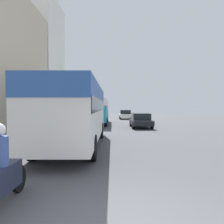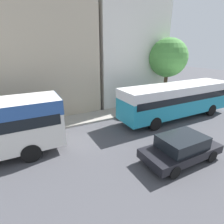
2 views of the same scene
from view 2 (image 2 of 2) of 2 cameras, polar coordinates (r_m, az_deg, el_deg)
name	(u,v)px [view 2 (image 2 of 2)]	position (r m, az deg, el deg)	size (l,w,h in m)	color
building_midblock	(35,56)	(16.94, -23.74, 16.42)	(5.46, 9.56, 9.96)	#BCAD93
building_far_terrace	(125,35)	(19.71, 4.14, 23.88)	(5.28, 7.33, 13.82)	silver
bus_following	(177,97)	(15.38, 20.50, 4.75)	(2.50, 10.23, 2.84)	teal
car_far_curb	(181,148)	(9.91, 21.65, -10.78)	(1.94, 4.27, 1.41)	black
pedestrian_near_curb	(27,115)	(13.88, -26.01, -1.01)	(0.38, 0.38, 1.80)	#232838
street_tree	(168,58)	(18.54, 17.84, 16.45)	(3.68, 3.68, 6.42)	brown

